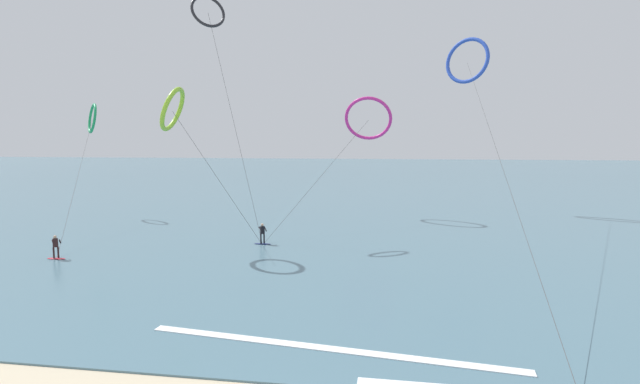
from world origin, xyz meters
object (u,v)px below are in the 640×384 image
Objects in this scene: kite_emerald at (92,119)px; kite_magenta at (368,119)px; surfer_navy at (262,235)px; surfer_crimson at (56,249)px; kite_lime at (173,109)px; kite_cobalt at (467,61)px; kite_charcoal at (208,12)px.

kite_magenta reaches higher than kite_emerald.
surfer_crimson is at bearing -11.37° from surfer_navy.
kite_lime is (7.23, 3.93, 9.93)m from surfer_crimson.
kite_emerald reaches higher than kite_lime.
surfer_navy is 0.14× the size of kite_lime.
kite_cobalt is at bearing -168.56° from surfer_navy.
kite_magenta is at bearing -112.53° from kite_cobalt.
surfer_navy is 1.00× the size of surfer_crimson.
kite_cobalt is 2.12× the size of kite_charcoal.
kite_lime is at bearing -130.69° from kite_charcoal.
surfer_crimson is at bearing 48.61° from kite_magenta.
surfer_crimson is at bearing -163.08° from kite_charcoal.
kite_cobalt is at bearing 60.73° from kite_emerald.
surfer_navy is at bearing -78.96° from kite_charcoal.
kite_emerald reaches higher than surfer_crimson.
surfer_navy is 0.04× the size of kite_cobalt.
kite_lime is 0.73× the size of kite_magenta.
kite_magenta is at bearing -154.83° from surfer_navy.
kite_magenta is (30.30, 3.78, -0.05)m from kite_emerald.
kite_charcoal is (7.23, 11.40, 18.94)m from surfer_crimson.
surfer_navy is 0.09× the size of kite_emerald.
surfer_navy is 34.07m from kite_cobalt.
surfer_navy is 0.08× the size of kite_charcoal.
kite_cobalt is at bearing 127.70° from kite_lime.
kite_cobalt is 43.60m from kite_emerald.
surfer_crimson is 0.04× the size of kite_cobalt.
kite_cobalt is 2.27× the size of kite_emerald.
kite_emerald is (-16.54, 14.39, 0.12)m from kite_lime.
kite_charcoal is (-25.11, -17.71, 1.85)m from kite_cobalt.
kite_emerald reaches higher than surfer_navy.
kite_lime reaches higher than surfer_crimson.
kite_lime is 21.93m from kite_emerald.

